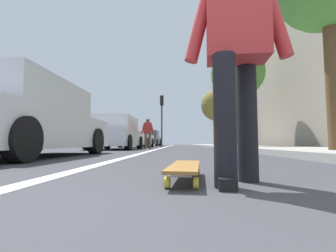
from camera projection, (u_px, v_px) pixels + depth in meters
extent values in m
plane|color=#38383D|center=(183.00, 150.00, 10.28)|extent=(80.00, 80.00, 0.00)
cube|color=silver|center=(168.00, 146.00, 20.29)|extent=(52.00, 0.16, 0.01)
cube|color=#9E9B93|center=(226.00, 146.00, 18.09)|extent=(52.00, 3.20, 0.13)
cube|color=gray|center=(246.00, 79.00, 22.41)|extent=(40.00, 1.20, 12.85)
cylinder|color=yellow|center=(178.00, 171.00, 1.99)|extent=(0.07, 0.04, 0.07)
cylinder|color=yellow|center=(198.00, 171.00, 1.97)|extent=(0.07, 0.04, 0.07)
cylinder|color=yellow|center=(167.00, 182.00, 1.40)|extent=(0.07, 0.04, 0.07)
cylinder|color=yellow|center=(196.00, 183.00, 1.38)|extent=(0.07, 0.04, 0.07)
cube|color=silver|center=(188.00, 165.00, 1.98)|extent=(0.07, 0.13, 0.02)
cube|color=silver|center=(181.00, 175.00, 1.39)|extent=(0.07, 0.13, 0.02)
cube|color=olive|center=(185.00, 166.00, 1.69)|extent=(0.86, 0.28, 0.02)
cylinder|color=black|center=(225.00, 120.00, 1.44)|extent=(0.14, 0.14, 0.82)
cylinder|color=black|center=(247.00, 123.00, 1.67)|extent=(0.14, 0.14, 0.82)
cube|color=black|center=(226.00, 182.00, 1.41)|extent=(0.27, 0.12, 0.07)
cube|color=#B22D2D|center=(236.00, 17.00, 1.60)|extent=(0.28, 0.42, 0.60)
cylinder|color=#B22D2D|center=(201.00, 20.00, 1.63)|extent=(0.11, 0.24, 0.60)
cylinder|color=#B22D2D|center=(274.00, 15.00, 1.56)|extent=(0.11, 0.24, 0.60)
cube|color=silver|center=(30.00, 130.00, 4.65)|extent=(4.45, 1.76, 0.70)
cube|color=silver|center=(27.00, 96.00, 4.55)|extent=(2.45, 1.60, 0.60)
cube|color=#4C606B|center=(59.00, 106.00, 5.76)|extent=(0.06, 1.51, 0.51)
cylinder|color=black|center=(34.00, 141.00, 6.05)|extent=(0.65, 0.23, 0.64)
cylinder|color=black|center=(96.00, 141.00, 5.95)|extent=(0.65, 0.23, 0.64)
cylinder|color=black|center=(22.00, 139.00, 3.22)|extent=(0.65, 0.23, 0.64)
cube|color=silver|center=(116.00, 138.00, 10.74)|extent=(4.18, 1.80, 0.70)
cube|color=silver|center=(116.00, 123.00, 10.64)|extent=(2.31, 1.64, 0.60)
cube|color=#4C606B|center=(122.00, 125.00, 11.78)|extent=(0.05, 1.55, 0.51)
cylinder|color=black|center=(107.00, 143.00, 12.05)|extent=(0.62, 0.23, 0.62)
cylinder|color=black|center=(140.00, 143.00, 11.96)|extent=(0.62, 0.23, 0.62)
cylinder|color=black|center=(87.00, 142.00, 9.48)|extent=(0.62, 0.23, 0.62)
cylinder|color=black|center=(128.00, 142.00, 9.39)|extent=(0.62, 0.23, 0.62)
cube|color=silver|center=(137.00, 140.00, 16.40)|extent=(4.26, 1.87, 0.70)
cube|color=silver|center=(137.00, 130.00, 16.30)|extent=(2.36, 1.68, 0.60)
cube|color=#4C606B|center=(140.00, 131.00, 17.45)|extent=(0.08, 1.55, 0.51)
cylinder|color=black|center=(130.00, 143.00, 17.75)|extent=(0.65, 0.24, 0.64)
cylinder|color=black|center=(152.00, 143.00, 17.62)|extent=(0.65, 0.24, 0.64)
cylinder|color=black|center=(120.00, 143.00, 15.15)|extent=(0.65, 0.24, 0.64)
cylinder|color=black|center=(146.00, 143.00, 15.02)|extent=(0.65, 0.24, 0.64)
cube|color=#4C5156|center=(150.00, 141.00, 22.88)|extent=(4.08, 1.91, 0.70)
cube|color=#4C5156|center=(150.00, 134.00, 22.78)|extent=(2.27, 1.71, 0.60)
cube|color=#4C606B|center=(151.00, 134.00, 23.88)|extent=(0.09, 1.57, 0.51)
cylinder|color=black|center=(144.00, 143.00, 24.18)|extent=(0.68, 0.24, 0.67)
cylinder|color=black|center=(160.00, 143.00, 24.04)|extent=(0.68, 0.24, 0.67)
cylinder|color=black|center=(139.00, 143.00, 21.70)|extent=(0.68, 0.24, 0.67)
cylinder|color=black|center=(157.00, 143.00, 21.56)|extent=(0.68, 0.24, 0.67)
cylinder|color=#2D2D2D|center=(162.00, 126.00, 18.94)|extent=(0.12, 0.12, 3.34)
cube|color=black|center=(162.00, 101.00, 19.10)|extent=(0.24, 0.28, 0.80)
sphere|color=red|center=(162.00, 98.00, 19.24)|extent=(0.16, 0.16, 0.16)
sphere|color=#392907|center=(162.00, 101.00, 19.23)|extent=(0.16, 0.16, 0.16)
sphere|color=black|center=(162.00, 104.00, 19.21)|extent=(0.16, 0.16, 0.16)
cylinder|color=brown|center=(333.00, 83.00, 4.90)|extent=(0.29, 0.29, 3.03)
cylinder|color=brown|center=(238.00, 119.00, 12.76)|extent=(0.30, 0.30, 3.16)
sphere|color=#4C8C38|center=(237.00, 72.00, 12.95)|extent=(2.91, 2.91, 2.91)
cylinder|color=brown|center=(217.00, 131.00, 19.84)|extent=(0.26, 0.26, 2.57)
sphere|color=olive|center=(217.00, 105.00, 20.00)|extent=(2.69, 2.69, 2.69)
cylinder|color=brown|center=(150.00, 141.00, 12.05)|extent=(0.13, 0.13, 0.77)
cylinder|color=brown|center=(146.00, 141.00, 11.81)|extent=(0.13, 0.13, 0.77)
cube|color=black|center=(150.00, 148.00, 12.02)|extent=(0.24, 0.09, 0.07)
cube|color=#B22D2D|center=(148.00, 128.00, 11.99)|extent=(0.22, 0.37, 0.56)
cylinder|color=#B22D2D|center=(152.00, 128.00, 11.98)|extent=(0.08, 0.22, 0.56)
cylinder|color=#B22D2D|center=(143.00, 128.00, 12.00)|extent=(0.08, 0.22, 0.56)
sphere|color=brown|center=(148.00, 121.00, 12.02)|extent=(0.21, 0.21, 0.21)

